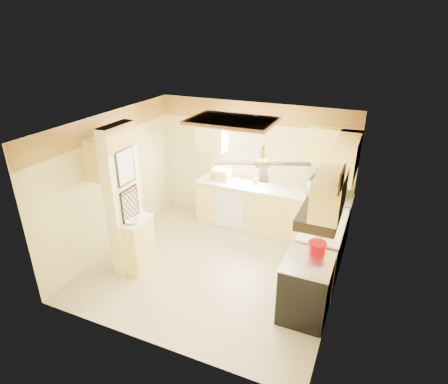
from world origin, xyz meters
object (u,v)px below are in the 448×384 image
at_px(stove, 306,288).
at_px(dutch_oven, 317,248).
at_px(microwave, 325,188).
at_px(bowl, 133,222).
at_px(kettle, 319,231).

distance_m(stove, dutch_oven, 0.60).
bearing_deg(microwave, dutch_oven, 105.76).
bearing_deg(stove, microwave, 94.45).
xyz_separation_m(microwave, bowl, (-2.64, -2.26, -0.13)).
relative_size(microwave, dutch_oven, 2.25).
height_order(stove, bowl, bowl).
distance_m(dutch_oven, kettle, 0.41).
relative_size(dutch_oven, kettle, 1.22).
bearing_deg(kettle, stove, -91.32).
relative_size(stove, dutch_oven, 3.56).
relative_size(bowl, kettle, 1.01).
xyz_separation_m(stove, kettle, (0.01, 0.65, 0.58)).
bearing_deg(microwave, kettle, 105.89).
xyz_separation_m(dutch_oven, kettle, (-0.05, 0.41, 0.04)).
distance_m(stove, kettle, 0.87).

